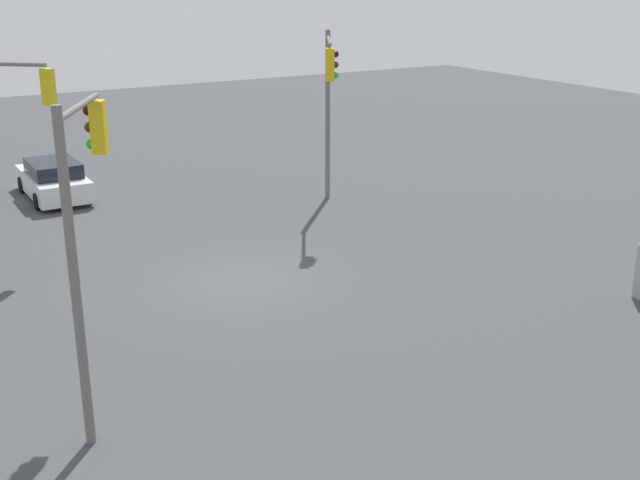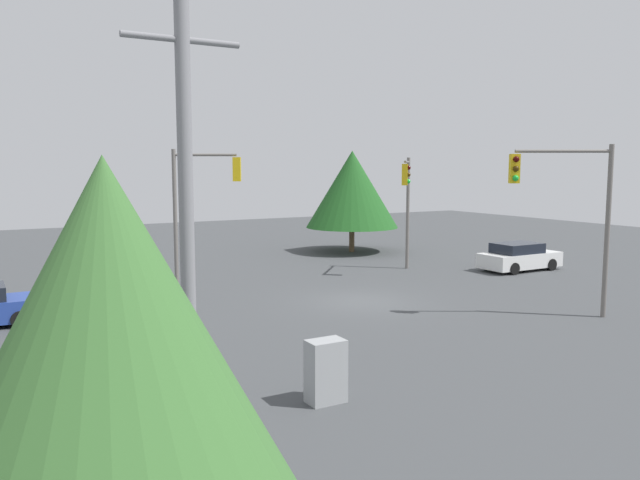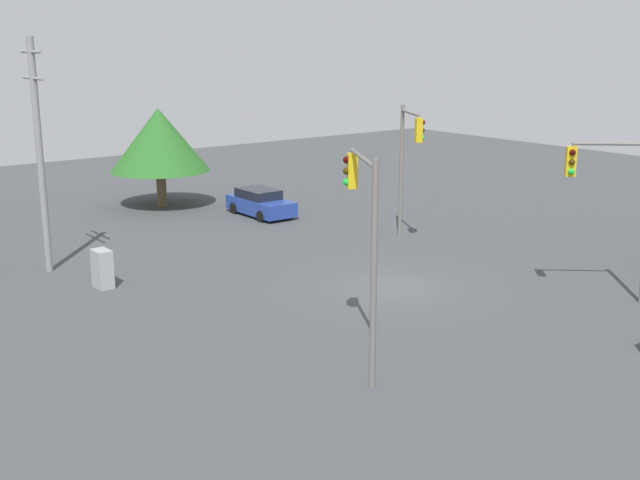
% 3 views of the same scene
% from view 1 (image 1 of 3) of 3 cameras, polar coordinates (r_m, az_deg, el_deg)
% --- Properties ---
extents(ground_plane, '(80.00, 80.00, 0.00)m').
position_cam_1_polar(ground_plane, '(22.80, -5.55, -2.94)').
color(ground_plane, '#424447').
extents(sedan_white, '(4.50, 2.07, 1.48)m').
position_cam_1_polar(sedan_white, '(32.53, -18.42, 4.08)').
color(sedan_white, silver).
rests_on(sedan_white, ground_plane).
extents(traffic_signal_main, '(2.20, 2.49, 6.01)m').
position_cam_1_polar(traffic_signal_main, '(25.97, -21.79, 7.86)').
color(traffic_signal_main, slate).
rests_on(traffic_signal_main, ground_plane).
extents(traffic_signal_cross, '(3.30, 2.02, 6.32)m').
position_cam_1_polar(traffic_signal_cross, '(28.76, 0.64, 10.57)').
color(traffic_signal_cross, slate).
rests_on(traffic_signal_cross, ground_plane).
extents(traffic_signal_aux, '(2.72, 1.60, 6.28)m').
position_cam_1_polar(traffic_signal_aux, '(15.27, -16.46, 2.28)').
color(traffic_signal_aux, slate).
rests_on(traffic_signal_aux, ground_plane).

